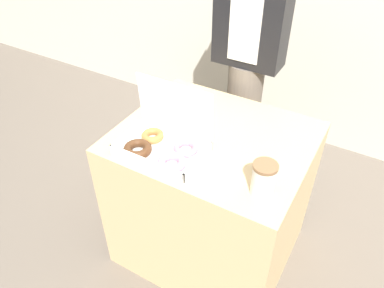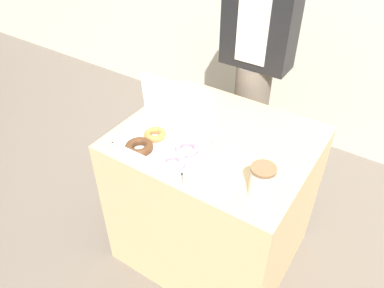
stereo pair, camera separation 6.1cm
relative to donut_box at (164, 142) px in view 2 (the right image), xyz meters
name	(u,v)px [view 2 (the right image)]	position (x,y,z in m)	size (l,w,h in m)	color
ground_plane	(211,246)	(0.13, 0.19, -0.80)	(14.00, 14.00, 0.00)	#665B51
table	(214,198)	(0.13, 0.19, -0.42)	(0.81, 0.69, 0.75)	tan
donut_box	(164,142)	(0.00, 0.00, 0.00)	(0.34, 0.25, 0.27)	white
coffee_cup	(262,182)	(0.43, -0.02, 0.02)	(0.09, 0.09, 0.13)	silver
person_customer	(257,54)	(0.05, 0.71, 0.11)	(0.34, 0.21, 1.62)	#665B51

